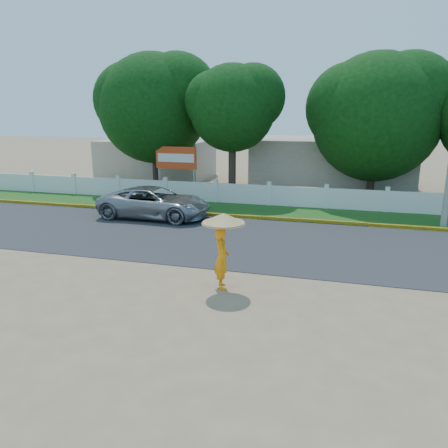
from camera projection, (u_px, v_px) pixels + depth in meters
name	position (u px, v px, depth m)	size (l,w,h in m)	color
ground	(207.00, 281.00, 13.26)	(120.00, 120.00, 0.00)	#9E8460
road	(241.00, 240.00, 17.45)	(60.00, 7.00, 0.02)	#38383A
grass_verge	(264.00, 211.00, 22.35)	(60.00, 3.50, 0.03)	#2D601E
curb	(258.00, 217.00, 20.74)	(40.00, 0.18, 0.16)	yellow
fence	(269.00, 196.00, 23.56)	(40.00, 0.10, 1.10)	silver
building_near	(332.00, 163.00, 28.86)	(10.00, 6.00, 3.20)	#B7AD99
building_far	(156.00, 159.00, 33.18)	(8.00, 5.00, 2.80)	#B7AD99
vehicle	(155.00, 203.00, 20.86)	(2.45, 5.32, 1.48)	gray
monk_with_parasol	(223.00, 240.00, 12.44)	(1.24, 1.24, 2.25)	orange
billboard	(176.00, 161.00, 25.65)	(2.50, 0.13, 2.95)	gray
tree_row	(346.00, 111.00, 24.27)	(31.02, 7.23, 8.60)	#473828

